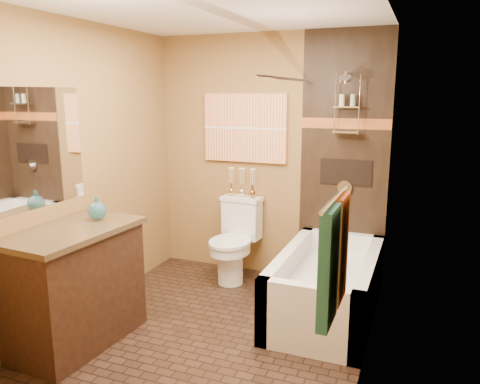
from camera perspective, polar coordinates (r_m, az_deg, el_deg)
The scene contains 23 objects.
floor at distance 3.91m, azimuth -4.04°, elevation -17.22°, with size 3.00×3.00×0.00m, color black.
wall_left at distance 4.14m, azimuth -19.45°, elevation 2.18°, with size 0.02×3.00×2.50m, color olive.
wall_right at distance 3.15m, azimuth 15.69°, elevation -0.49°, with size 0.02×3.00×2.50m, color olive.
wall_back at distance 4.85m, azimuth 3.47°, elevation 4.19°, with size 2.40×0.02×2.50m, color olive.
wall_front at distance 2.27m, azimuth -21.27°, elevation -5.66°, with size 2.40×0.02×2.50m, color olive.
ceiling at distance 3.47m, azimuth -4.69°, elevation 21.81°, with size 3.00×3.00×0.00m, color silver.
alcove_tile_back at distance 4.66m, azimuth 12.53°, elevation 3.60°, with size 0.85×0.01×2.50m, color black.
alcove_tile_right at distance 3.88m, azimuth 16.74°, elevation 1.75°, with size 0.01×1.50×2.50m, color black.
mosaic_band_back at distance 4.61m, azimuth 12.71°, elevation 8.14°, with size 0.85×0.01×0.10m, color #99431B.
mosaic_band_right at distance 3.84m, azimuth 16.93°, elevation 7.20°, with size 0.01×1.50×0.10m, color #99431B.
alcove_niche at distance 4.66m, azimuth 12.76°, elevation 2.35°, with size 0.50×0.01×0.25m, color black.
shower_fixtures at distance 4.50m, azimuth 12.85°, elevation 8.63°, with size 0.24×0.33×1.16m.
curtain_rod at distance 3.97m, azimuth 5.74°, elevation 13.57°, with size 0.03×0.03×1.55m, color silver.
towel_bar at distance 2.10m, azimuth 11.45°, elevation -0.82°, with size 0.02×0.02×0.55m, color silver.
towel_teal at distance 2.05m, azimuth 10.74°, elevation -8.98°, with size 0.05×0.22×0.52m, color #1F646A.
towel_rust at distance 2.29m, azimuth 12.02°, elevation -6.76°, with size 0.05×0.22×0.52m, color brown.
sunset_painting at distance 4.88m, azimuth 0.60°, elevation 7.80°, with size 0.90×0.04×0.70m, color orange.
vanity_mirror at distance 3.79m, azimuth -23.80°, elevation 4.82°, with size 0.01×1.00×0.90m, color white.
bathtub at distance 4.23m, azimuth 10.54°, elevation -11.71°, with size 0.80×1.50×0.55m.
toilet at distance 4.85m, azimuth -0.60°, elevation -5.83°, with size 0.44×0.64×0.84m.
vanity at distance 3.87m, azimuth -19.69°, elevation -10.68°, with size 0.70×1.08×0.92m.
teal_bottle at distance 3.87m, azimuth -17.05°, elevation -1.91°, with size 0.15×0.15×0.23m, color #28717A, non-canonical shape.
bud_vases at distance 4.87m, azimuth 0.23°, elevation 1.27°, with size 0.30×0.06×0.30m.
Camera 1 is at (1.51, -3.06, 1.91)m, focal length 35.00 mm.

